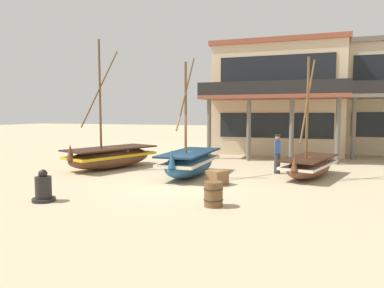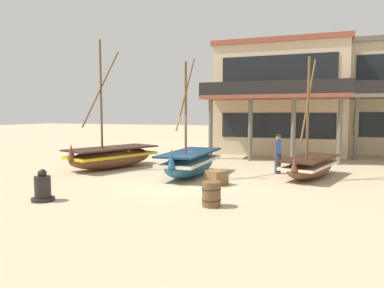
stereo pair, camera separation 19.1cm
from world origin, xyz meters
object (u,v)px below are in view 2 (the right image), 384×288
at_px(wooden_barrel, 211,194).
at_px(fisherman_by_hull, 278,154).
at_px(fishing_boat_far_right, 310,166).
at_px(fishing_boat_centre_large, 112,156).
at_px(capstan_winch, 43,188).
at_px(cargo_crate, 216,178).
at_px(fishing_boat_near_left, 190,162).
at_px(harbor_building_main, 282,99).

bearing_deg(wooden_barrel, fisherman_by_hull, 79.36).
xyz_separation_m(fishing_boat_far_right, wooden_barrel, (-2.47, -5.59, -0.13)).
distance_m(fishing_boat_centre_large, fishing_boat_far_right, 8.90).
distance_m(fishing_boat_far_right, capstan_winch, 9.94).
height_order(fisherman_by_hull, cargo_crate, fisherman_by_hull).
bearing_deg(wooden_barrel, fishing_boat_near_left, 117.09).
height_order(fishing_boat_near_left, fishing_boat_centre_large, fishing_boat_centre_large).
bearing_deg(fisherman_by_hull, capstan_winch, -130.02).
distance_m(capstan_winch, harbor_building_main, 17.51).
height_order(fishing_boat_far_right, fisherman_by_hull, fishing_boat_far_right).
xyz_separation_m(fishing_boat_centre_large, fisherman_by_hull, (7.56, 1.09, 0.27)).
bearing_deg(fisherman_by_hull, fishing_boat_far_right, -22.03).
bearing_deg(capstan_winch, fishing_boat_near_left, 63.36).
bearing_deg(fishing_boat_centre_large, fisherman_by_hull, 8.19).
bearing_deg(fishing_boat_far_right, cargo_crate, -140.30).
xyz_separation_m(fishing_boat_centre_large, cargo_crate, (5.71, -2.07, -0.30)).
relative_size(fishing_boat_far_right, cargo_crate, 7.61).
distance_m(fishing_boat_far_right, wooden_barrel, 6.12).
height_order(fishing_boat_near_left, cargo_crate, fishing_boat_near_left).
relative_size(fishing_boat_near_left, wooden_barrel, 6.97).
height_order(fishing_boat_centre_large, wooden_barrel, fishing_boat_centre_large).
relative_size(fishing_boat_near_left, fishing_boat_centre_large, 0.83).
xyz_separation_m(fishing_boat_near_left, capstan_winch, (-2.70, -5.38, -0.20)).
bearing_deg(wooden_barrel, harbor_building_main, 88.60).
bearing_deg(fisherman_by_hull, fishing_boat_near_left, -151.41).
xyz_separation_m(fisherman_by_hull, capstan_winch, (-6.05, -7.20, -0.46)).
distance_m(fishing_boat_near_left, fisherman_by_hull, 3.83).
relative_size(capstan_winch, cargo_crate, 1.52).
distance_m(fishing_boat_near_left, wooden_barrel, 4.84).
height_order(fisherman_by_hull, wooden_barrel, fisherman_by_hull).
height_order(fisherman_by_hull, capstan_winch, fisherman_by_hull).
bearing_deg(wooden_barrel, cargo_crate, 103.10).
xyz_separation_m(fishing_boat_centre_large, capstan_winch, (1.51, -6.12, -0.19)).
bearing_deg(capstan_winch, fisherman_by_hull, 49.98).
bearing_deg(fishing_boat_centre_large, capstan_winch, -76.16).
bearing_deg(fishing_boat_far_right, wooden_barrel, -113.86).
height_order(fisherman_by_hull, harbor_building_main, harbor_building_main).
height_order(fishing_boat_far_right, cargo_crate, fishing_boat_far_right).
distance_m(fishing_boat_centre_large, cargo_crate, 6.09).
bearing_deg(fisherman_by_hull, fishing_boat_centre_large, -171.81).
xyz_separation_m(wooden_barrel, harbor_building_main, (0.37, 15.32, 3.19)).
distance_m(fishing_boat_centre_large, fisherman_by_hull, 7.64).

